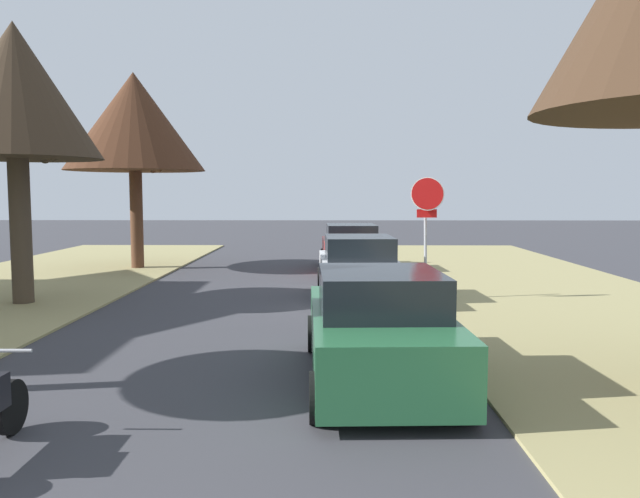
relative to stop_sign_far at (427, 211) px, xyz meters
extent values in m
cylinder|color=#9EA0A5|center=(0.00, 0.12, -1.02)|extent=(0.07, 0.34, 2.24)
cylinder|color=white|center=(0.00, -0.05, 0.42)|extent=(0.81, 0.11, 0.80)
cylinder|color=red|center=(0.00, -0.05, 0.42)|extent=(0.76, 0.12, 0.76)
cube|color=red|center=(0.00, 0.01, -0.05)|extent=(0.48, 0.06, 0.20)
cylinder|color=#46392B|center=(-9.55, -0.58, -0.45)|extent=(0.48, 0.48, 3.37)
cone|color=#382B1E|center=(-9.55, -0.58, 2.79)|extent=(3.83, 3.83, 3.11)
cylinder|color=#46392B|center=(-9.05, -0.88, 1.90)|extent=(0.86, 1.25, 1.47)
cylinder|color=#46392B|center=(-9.05, -0.42, 1.89)|extent=(0.58, 1.23, 1.44)
cylinder|color=#46392B|center=(-9.02, -0.32, 1.76)|extent=(0.78, 1.29, 1.21)
cylinder|color=#533422|center=(-8.98, 6.50, -0.47)|extent=(0.43, 0.43, 3.34)
cone|color=#422718|center=(-8.98, 6.50, 2.86)|extent=(4.73, 4.73, 3.32)
cylinder|color=#533422|center=(-8.56, 6.43, 1.99)|extent=(0.37, 1.05, 1.66)
cylinder|color=#533422|center=(-8.51, 6.49, 1.66)|extent=(0.22, 1.09, 1.06)
cylinder|color=#533422|center=(-8.66, 5.83, 1.68)|extent=(1.52, 0.86, 1.13)
cube|color=#28663D|center=(-1.67, -6.54, -1.59)|extent=(1.98, 4.47, 0.85)
cube|color=black|center=(-1.66, -6.76, -0.89)|extent=(1.68, 2.08, 0.56)
cylinder|color=black|center=(-2.60, -4.92, -1.88)|extent=(0.22, 0.61, 0.60)
cylinder|color=black|center=(-0.86, -4.86, -1.88)|extent=(0.22, 0.61, 0.60)
cylinder|color=black|center=(-2.48, -8.22, -1.88)|extent=(0.22, 0.61, 0.60)
cylinder|color=black|center=(-0.74, -8.15, -1.88)|extent=(0.22, 0.61, 0.60)
cube|color=white|center=(-1.63, 0.36, -1.59)|extent=(1.98, 4.47, 0.85)
cube|color=black|center=(-1.62, 0.14, -0.89)|extent=(1.68, 2.08, 0.56)
cylinder|color=black|center=(-2.56, 1.98, -1.88)|extent=(0.22, 0.61, 0.60)
cylinder|color=black|center=(-0.82, 2.04, -1.88)|extent=(0.22, 0.61, 0.60)
cylinder|color=black|center=(-2.43, -1.32, -1.88)|extent=(0.22, 0.61, 0.60)
cylinder|color=black|center=(-0.69, -1.25, -1.88)|extent=(0.22, 0.61, 0.60)
cube|color=red|center=(-1.61, 6.21, -1.59)|extent=(1.98, 4.47, 0.85)
cube|color=black|center=(-1.60, 5.99, -0.89)|extent=(1.68, 2.08, 0.56)
cylinder|color=black|center=(-2.54, 7.82, -1.88)|extent=(0.22, 0.61, 0.60)
cylinder|color=black|center=(-0.80, 7.89, -1.88)|extent=(0.22, 0.61, 0.60)
cylinder|color=black|center=(-2.42, 4.52, -1.88)|extent=(0.22, 0.61, 0.60)
cylinder|color=black|center=(-0.68, 4.59, -1.88)|extent=(0.22, 0.61, 0.60)
cylinder|color=black|center=(-5.82, -8.58, -1.88)|extent=(0.10, 0.60, 0.60)
cylinder|color=#9EA0A5|center=(-5.82, -8.68, -1.23)|extent=(0.60, 0.04, 0.04)
camera|label=1|loc=(-2.36, -15.26, 0.44)|focal=35.59mm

